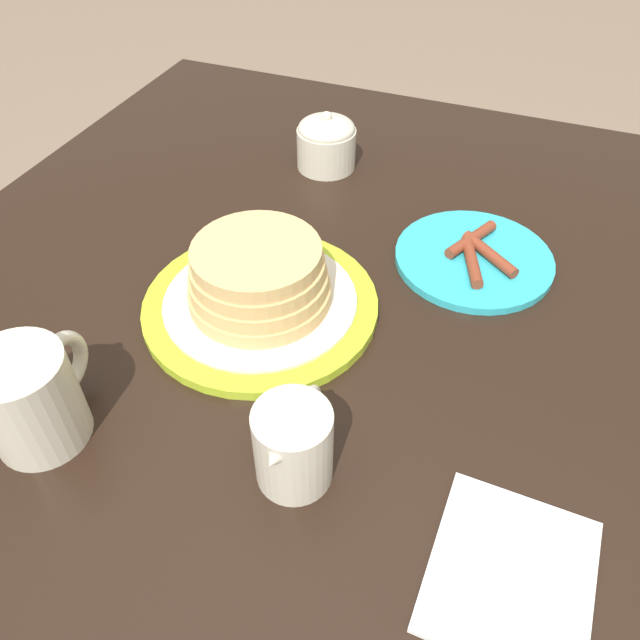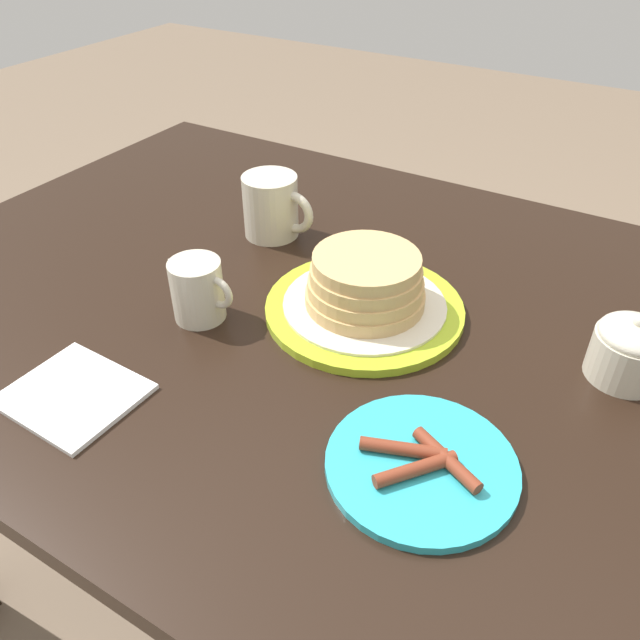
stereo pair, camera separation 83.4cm
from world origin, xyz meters
name	(u,v)px [view 1 (the left image)]	position (x,y,z in m)	size (l,w,h in m)	color
ground_plane	(277,610)	(0.00, 0.00, 0.00)	(8.00, 8.00, 0.00)	#7A6651
dining_table	(253,410)	(0.00, 0.00, 0.62)	(1.30, 0.91, 0.74)	black
pancake_plate	(259,287)	(0.06, 0.01, 0.77)	(0.27, 0.27, 0.09)	#AAC628
side_plate_bacon	(474,258)	(0.23, -0.20, 0.74)	(0.19, 0.19, 0.02)	#2DADBC
coffee_mug	(32,397)	(-0.17, 0.12, 0.79)	(0.12, 0.09, 0.10)	beige
creamer_pitcher	(293,445)	(-0.13, -0.11, 0.78)	(0.11, 0.07, 0.09)	beige
sugar_bowl	(326,142)	(0.37, 0.05, 0.78)	(0.09, 0.09, 0.09)	beige
napkin	(510,575)	(-0.15, -0.31, 0.74)	(0.15, 0.13, 0.01)	white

